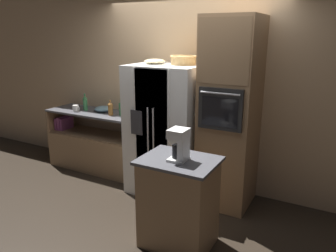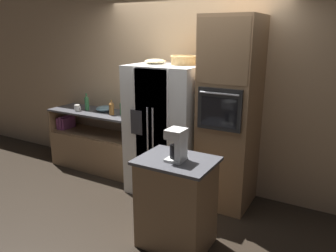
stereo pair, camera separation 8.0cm
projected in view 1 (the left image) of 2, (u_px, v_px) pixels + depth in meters
ground_plane at (174, 191)px, 4.47m from camera, size 20.00×20.00×0.00m
wall_back at (190, 85)px, 4.48m from camera, size 12.00×0.06×2.80m
counter_left at (98, 148)px, 5.17m from camera, size 1.58×0.56×0.93m
refrigerator at (167, 130)px, 4.32m from camera, size 0.93×0.83×1.71m
wall_oven at (230, 115)px, 3.92m from camera, size 0.62×0.73×2.29m
island_counter at (179, 202)px, 3.25m from camera, size 0.74×0.57×0.92m
wicker_basket at (183, 60)px, 4.06m from camera, size 0.33×0.33×0.11m
fruit_bowl at (155, 61)px, 4.19m from camera, size 0.27×0.27×0.06m
bottle_tall at (110, 108)px, 4.77m from camera, size 0.07×0.07×0.22m
bottle_short at (121, 108)px, 4.77m from camera, size 0.06×0.06×0.24m
bottle_wide at (85, 103)px, 5.06m from camera, size 0.07×0.07×0.26m
mug at (76, 108)px, 5.02m from camera, size 0.12×0.09×0.10m
mixing_bowl at (103, 109)px, 5.01m from camera, size 0.26×0.26×0.08m
coffee_maker at (180, 144)px, 3.05m from camera, size 0.16×0.19×0.31m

